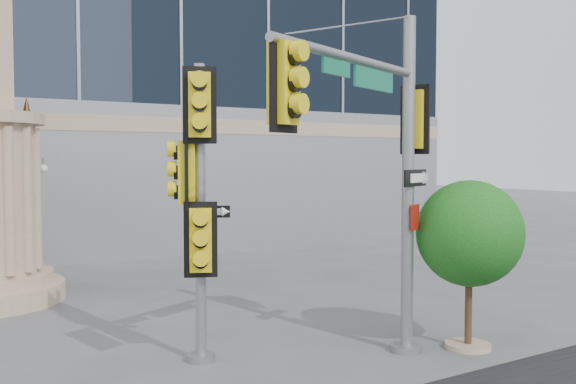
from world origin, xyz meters
TOP-DOWN VIEW (x-y plane):
  - ground at (0.00, 0.00)m, footprint 120.00×120.00m
  - main_signal_pole at (-0.39, -0.94)m, footprint 4.87×2.45m
  - secondary_signal_pole at (-3.14, 1.10)m, footprint 0.96×0.95m
  - street_tree at (1.98, -0.94)m, footprint 2.21×2.16m

SIDE VIEW (x-z plane):
  - ground at x=0.00m, z-range 0.00..0.00m
  - street_tree at x=1.98m, z-range 0.55..4.00m
  - secondary_signal_pole at x=-3.14m, z-range 0.49..6.15m
  - main_signal_pole at x=-0.39m, z-range 0.80..7.46m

